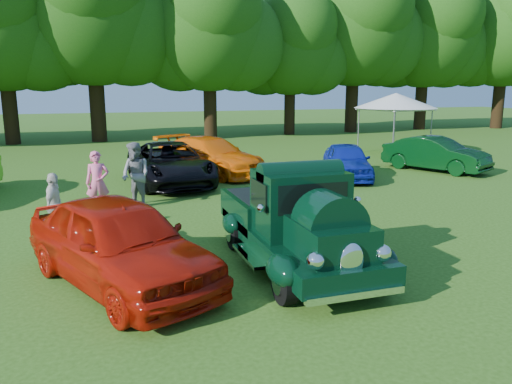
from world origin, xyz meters
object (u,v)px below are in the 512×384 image
object	(u,v)px
hero_pickup	(295,224)
back_car_blue	(347,161)
back_car_green	(436,154)
back_car_orange	(210,156)
spectator_grey	(136,175)
red_convertible	(120,242)
spectator_white	(54,205)
back_car_black	(170,163)
canopy_tent	(396,101)
spectator_pink	(98,182)

from	to	relation	value
hero_pickup	back_car_blue	world-z (taller)	hero_pickup
back_car_green	back_car_orange	bearing A→B (deg)	141.54
back_car_blue	spectator_grey	size ratio (longest dim) A/B	2.08
red_convertible	spectator_white	distance (m)	3.71
hero_pickup	spectator_white	world-z (taller)	hero_pickup
red_convertible	back_car_green	xyz separation A→B (m)	(13.31, 8.54, -0.08)
spectator_white	back_car_black	bearing A→B (deg)	-19.51
back_car_blue	canopy_tent	distance (m)	8.15
back_car_green	spectator_grey	xyz separation A→B (m)	(-12.50, -2.57, 0.25)
back_car_blue	canopy_tent	size ratio (longest dim) A/B	0.81
back_car_green	spectator_pink	distance (m)	13.91
spectator_pink	back_car_green	bearing A→B (deg)	12.87
red_convertible	back_car_black	size ratio (longest dim) A/B	0.87
spectator_pink	hero_pickup	bearing A→B (deg)	-56.40
spectator_grey	hero_pickup	bearing A→B (deg)	-14.41
spectator_white	back_car_orange	bearing A→B (deg)	-24.51
red_convertible	back_car_green	world-z (taller)	red_convertible
red_convertible	back_car_orange	bearing A→B (deg)	44.18
back_car_green	back_car_blue	bearing A→B (deg)	159.01
back_car_orange	back_car_blue	size ratio (longest dim) A/B	1.29
canopy_tent	red_convertible	bearing A→B (deg)	-137.00
hero_pickup	red_convertible	world-z (taller)	hero_pickup
red_convertible	back_car_blue	distance (m)	12.11
back_car_orange	spectator_grey	world-z (taller)	spectator_grey
back_car_orange	canopy_tent	distance (m)	11.11
back_car_blue	spectator_grey	bearing A→B (deg)	-144.79
back_car_orange	back_car_blue	distance (m)	5.39
spectator_grey	spectator_white	bearing A→B (deg)	-77.54
back_car_orange	spectator_pink	xyz separation A→B (m)	(-4.39, -5.08, 0.13)
back_car_green	spectator_grey	bearing A→B (deg)	165.70
red_convertible	back_car_orange	size ratio (longest dim) A/B	0.91
spectator_white	canopy_tent	world-z (taller)	canopy_tent
spectator_pink	spectator_grey	world-z (taller)	spectator_grey
back_car_blue	spectator_pink	size ratio (longest dim) A/B	2.26
red_convertible	back_car_black	world-z (taller)	red_convertible
back_car_black	spectator_white	xyz separation A→B (m)	(-3.60, -5.69, 0.02)
red_convertible	back_car_blue	xyz separation A→B (m)	(8.94, 8.16, -0.12)
back_car_orange	back_car_green	size ratio (longest dim) A/B	1.19
hero_pickup	spectator_pink	xyz separation A→B (m)	(-3.63, 5.52, 0.04)
back_car_black	back_car_green	world-z (taller)	back_car_black
spectator_grey	spectator_white	xyz separation A→B (m)	(-2.10, -2.49, -0.19)
back_car_green	red_convertible	bearing A→B (deg)	-173.22
spectator_pink	spectator_white	size ratio (longest dim) A/B	1.14
back_car_orange	spectator_white	distance (m)	8.93
back_car_blue	back_car_black	bearing A→B (deg)	-168.56
red_convertible	back_car_orange	distance (m)	11.36
back_car_blue	hero_pickup	bearing A→B (deg)	-104.19
back_car_green	spectator_white	distance (m)	15.45
hero_pickup	spectator_pink	bearing A→B (deg)	123.32
back_car_orange	red_convertible	bearing A→B (deg)	-140.94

